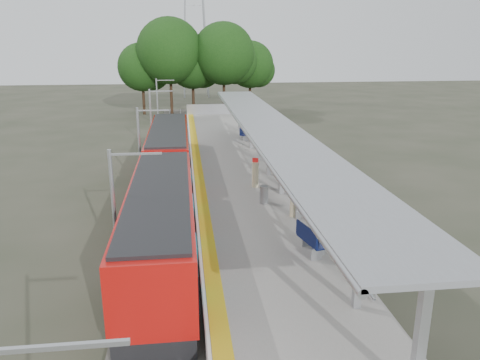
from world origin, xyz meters
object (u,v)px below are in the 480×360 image
(info_pillar_far, at_px, (255,174))
(info_pillar_near, at_px, (294,202))
(bench_far, at_px, (244,133))
(bench_mid, at_px, (288,180))
(train, at_px, (166,177))
(litter_bin, at_px, (264,195))
(bench_near, at_px, (309,239))

(info_pillar_far, bearing_deg, info_pillar_near, -58.69)
(bench_far, distance_m, info_pillar_far, 14.12)
(bench_mid, bearing_deg, info_pillar_far, 159.01)
(train, height_order, litter_bin, train)
(bench_near, xyz_separation_m, bench_far, (0.30, 23.38, -0.00))
(bench_near, distance_m, info_pillar_near, 4.19)
(info_pillar_near, bearing_deg, info_pillar_far, 109.86)
(bench_near, xyz_separation_m, info_pillar_far, (-0.82, 9.30, 0.15))
(info_pillar_far, bearing_deg, litter_bin, -70.99)
(bench_mid, relative_size, litter_bin, 1.49)
(train, distance_m, bench_far, 16.25)
(bench_near, height_order, bench_far, same)
(info_pillar_near, xyz_separation_m, info_pillar_far, (-1.16, 5.13, 0.01))
(train, bearing_deg, info_pillar_far, 9.66)
(info_pillar_near, relative_size, info_pillar_far, 0.99)
(bench_near, relative_size, litter_bin, 1.87)
(litter_bin, bearing_deg, train, 158.39)
(train, relative_size, info_pillar_near, 15.61)
(bench_near, xyz_separation_m, info_pillar_near, (0.34, 4.17, 0.15))
(bench_mid, height_order, info_pillar_near, info_pillar_near)
(bench_near, relative_size, bench_far, 1.00)
(bench_near, distance_m, bench_mid, 8.84)
(info_pillar_far, distance_m, litter_bin, 2.97)
(train, bearing_deg, bench_mid, 2.93)
(bench_mid, relative_size, bench_far, 0.79)
(train, height_order, bench_mid, train)
(bench_far, bearing_deg, bench_mid, -66.50)
(bench_far, bearing_deg, train, -92.51)
(bench_near, distance_m, info_pillar_far, 9.34)
(train, bearing_deg, litter_bin, -21.61)
(bench_far, height_order, info_pillar_far, info_pillar_far)
(bench_far, xyz_separation_m, info_pillar_near, (0.04, -19.20, 0.15))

